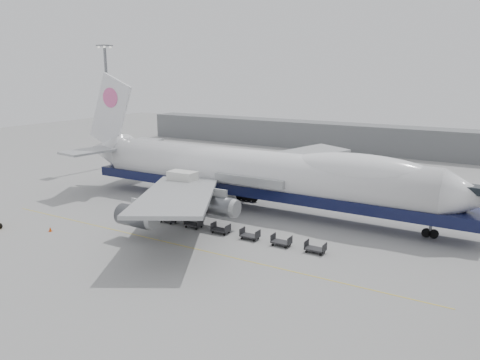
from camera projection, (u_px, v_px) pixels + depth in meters
The scene contains 14 objects.
ground at pixel (209, 231), 60.53m from camera, with size 260.00×260.00×0.00m, color gray.
apron_line at pixel (181, 245), 55.51m from camera, with size 60.00×0.15×0.01m, color gold.
hangar at pixel (328, 136), 123.31m from camera, with size 110.00×8.00×7.00m, color slate.
floodlight_mast at pixel (108, 100), 98.28m from camera, with size 2.40×2.40×25.43m.
airliner at pixel (258, 172), 68.98m from camera, with size 67.00×55.30×19.98m.
catering_truck at pixel (183, 189), 68.43m from camera, with size 4.55×3.25×5.98m.
traffic_cone at pixel (50, 229), 60.28m from camera, with size 0.43×0.43×0.64m.
dolly_0 at pixel (144, 214), 65.92m from camera, with size 2.30×1.35×1.30m.
dolly_1 at pixel (168, 219), 63.79m from camera, with size 2.30×1.35×1.30m.
dolly_2 at pixel (194, 224), 61.66m from camera, with size 2.30×1.35×1.30m.
dolly_3 at pixel (221, 229), 59.53m from camera, with size 2.30×1.35×1.30m.
dolly_4 at pixel (250, 235), 57.40m from camera, with size 2.30×1.35×1.30m.
dolly_5 at pixel (281, 242), 55.27m from camera, with size 2.30×1.35×1.30m.
dolly_6 at pixel (315, 248), 53.14m from camera, with size 2.30×1.35×1.30m.
Camera 1 is at (32.80, -47.33, 20.19)m, focal length 35.00 mm.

